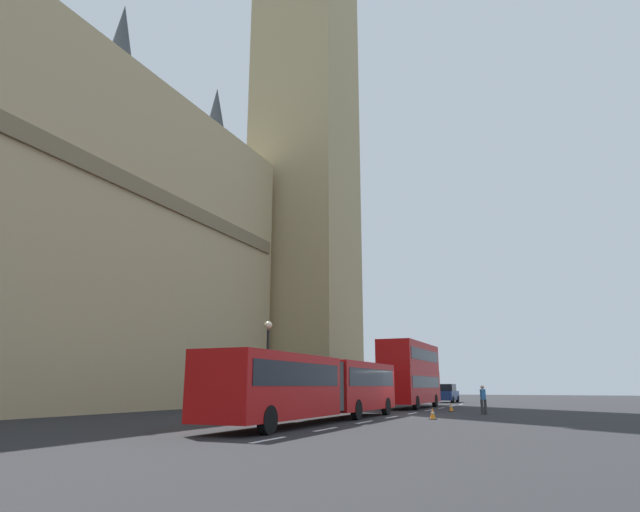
# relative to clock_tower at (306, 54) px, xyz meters

# --- Properties ---
(ground_plane) EXTENTS (160.00, 160.00, 0.00)m
(ground_plane) POSITION_rel_clock_tower_xyz_m (-20.53, -15.99, -41.10)
(ground_plane) COLOR #262628
(lane_centre_marking) EXTENTS (39.00, 0.16, 0.01)m
(lane_centre_marking) POSITION_rel_clock_tower_xyz_m (-18.11, -15.99, -41.09)
(lane_centre_marking) COLOR silver
(lane_centre_marking) RESTS_ON ground_plane
(clock_tower) EXTENTS (11.38, 11.38, 78.49)m
(clock_tower) POSITION_rel_clock_tower_xyz_m (0.00, 0.00, 0.00)
(clock_tower) COLOR tan
(clock_tower) RESTS_ON ground_plane
(articulated_bus) EXTENTS (17.31, 2.54, 2.90)m
(articulated_bus) POSITION_rel_clock_tower_xyz_m (-28.00, -13.99, -39.35)
(articulated_bus) COLOR #B20F0F
(articulated_bus) RESTS_ON ground_plane
(double_decker_bus) EXTENTS (9.99, 2.54, 4.90)m
(double_decker_bus) POSITION_rel_clock_tower_xyz_m (-10.35, -13.99, -38.39)
(double_decker_bus) COLOR #B20F0F
(double_decker_bus) RESTS_ON ground_plane
(sedan_lead) EXTENTS (4.40, 1.86, 1.85)m
(sedan_lead) POSITION_rel_clock_tower_xyz_m (5.22, -13.77, -40.19)
(sedan_lead) COLOR navy
(sedan_lead) RESTS_ON ground_plane
(traffic_cone_west) EXTENTS (0.36, 0.36, 0.58)m
(traffic_cone_west) POSITION_rel_clock_tower_xyz_m (-23.75, -18.45, -40.82)
(traffic_cone_west) COLOR black
(traffic_cone_west) RESTS_ON ground_plane
(traffic_cone_middle) EXTENTS (0.36, 0.36, 0.58)m
(traffic_cone_middle) POSITION_rel_clock_tower_xyz_m (-14.52, -17.72, -40.82)
(traffic_cone_middle) COLOR black
(traffic_cone_middle) RESTS_ON ground_plane
(street_lamp) EXTENTS (0.44, 0.44, 5.27)m
(street_lamp) POSITION_rel_clock_tower_xyz_m (-25.01, -9.49, -38.04)
(street_lamp) COLOR black
(street_lamp) RESTS_ON ground_plane
(pedestrian_near_cones) EXTENTS (0.46, 0.37, 1.69)m
(pedestrian_near_cones) POSITION_rel_clock_tower_xyz_m (-17.76, -20.24, -40.19)
(pedestrian_near_cones) COLOR #333333
(pedestrian_near_cones) RESTS_ON ground_plane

